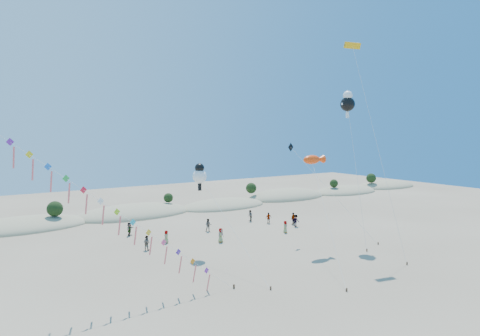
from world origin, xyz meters
name	(u,v)px	position (x,y,z in m)	size (l,w,h in m)	color
ground	(345,328)	(0.00, 0.00, 0.00)	(160.00, 160.00, 0.00)	#7C6C56
dune_ridge	(141,213)	(1.06, 45.14, 0.11)	(145.30, 11.49, 5.57)	tan
kite_train	(41,164)	(-16.64, 13.41, 10.96)	(26.58, 6.68, 21.19)	#3F2D1E
fish_kite	(314,160)	(11.55, 15.67, 10.17)	(8.18, 11.92, 10.72)	#3F2D1E
cartoon_kite_low	(200,175)	(-0.19, 21.16, 8.62)	(1.56, 13.96, 9.90)	#3F2D1E
cartoon_kite_high	(348,103)	(17.92, 16.69, 16.95)	(3.46, 6.48, 18.39)	#3F2D1E
parafoil_kite	(354,51)	(15.62, 13.84, 22.45)	(2.10, 8.65, 23.44)	#3F2D1E
dark_kite	(312,170)	(13.83, 18.49, 8.63)	(7.27, 8.45, 12.02)	#3F2D1E
beachgoers	(226,226)	(6.72, 27.26, 0.84)	(23.37, 10.83, 1.76)	slate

